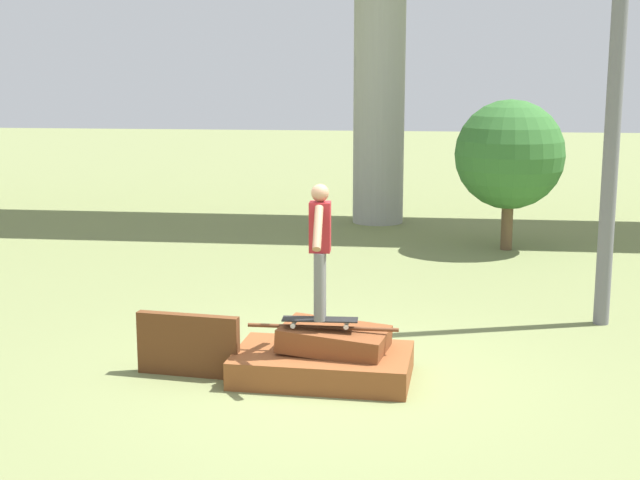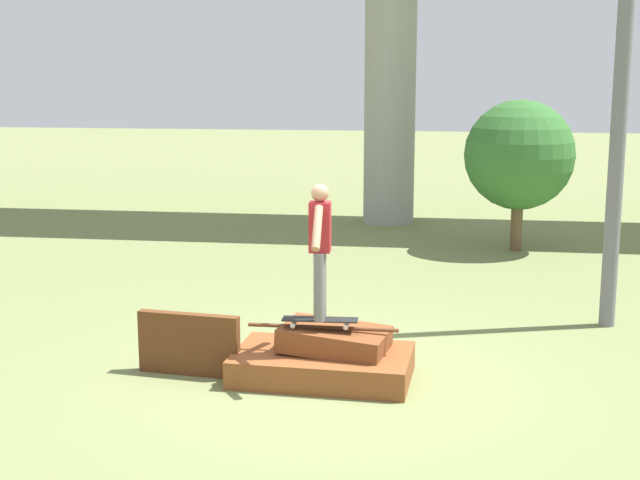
{
  "view_description": "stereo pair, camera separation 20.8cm",
  "coord_description": "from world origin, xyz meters",
  "px_view_note": "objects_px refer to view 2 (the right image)",
  "views": [
    {
      "loc": [
        1.09,
        -9.14,
        3.29
      ],
      "look_at": [
        -0.02,
        -0.04,
        1.53
      ],
      "focal_mm": 50.0,
      "sensor_mm": 36.0,
      "label": 1
    },
    {
      "loc": [
        1.3,
        -9.11,
        3.29
      ],
      "look_at": [
        -0.02,
        -0.04,
        1.53
      ],
      "focal_mm": 50.0,
      "sensor_mm": 36.0,
      "label": 2
    }
  ],
  "objects_px": {
    "skateboard": "(320,320)",
    "tree_behind_left": "(519,155)",
    "skater": "(320,244)",
    "utility_pole": "(626,11)"
  },
  "relations": [
    {
      "from": "skateboard",
      "to": "tree_behind_left",
      "type": "height_order",
      "value": "tree_behind_left"
    },
    {
      "from": "skateboard",
      "to": "skater",
      "type": "bearing_deg",
      "value": 180.0
    },
    {
      "from": "skater",
      "to": "tree_behind_left",
      "type": "bearing_deg",
      "value": 70.93
    },
    {
      "from": "skater",
      "to": "skateboard",
      "type": "bearing_deg",
      "value": 0.0
    },
    {
      "from": "utility_pole",
      "to": "tree_behind_left",
      "type": "height_order",
      "value": "utility_pole"
    },
    {
      "from": "skateboard",
      "to": "tree_behind_left",
      "type": "relative_size",
      "value": 0.29
    },
    {
      "from": "tree_behind_left",
      "to": "skater",
      "type": "bearing_deg",
      "value": -109.07
    },
    {
      "from": "utility_pole",
      "to": "tree_behind_left",
      "type": "relative_size",
      "value": 2.79
    },
    {
      "from": "tree_behind_left",
      "to": "utility_pole",
      "type": "bearing_deg",
      "value": -80.27
    },
    {
      "from": "skateboard",
      "to": "skater",
      "type": "height_order",
      "value": "skater"
    }
  ]
}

